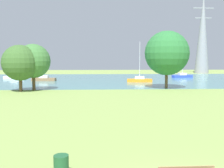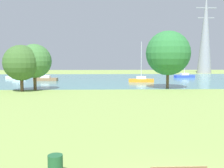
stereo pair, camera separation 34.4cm
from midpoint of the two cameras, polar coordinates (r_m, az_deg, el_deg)
The scene contains 11 objects.
ground_plane at distance 30.17m, azimuth 2.73°, elevation -2.93°, with size 160.00×160.00×0.00m, color #7F994C.
litter_bin at distance 10.42m, azimuth -11.25°, elevation -16.99°, with size 0.56×0.56×0.80m, color #1E512D.
water_surface at distance 57.97m, azimuth 0.35°, elevation 1.06°, with size 140.00×40.00×0.02m, color teal.
sailboat_orange at distance 50.76m, azimuth 6.54°, elevation 0.94°, with size 4.93×1.99×7.72m.
sailboat_brown at distance 54.96m, azimuth -14.05°, elevation 1.12°, with size 4.92×1.94×5.54m.
sailboat_blue at distance 64.97m, azimuth 15.61°, elevation 1.74°, with size 5.00×2.42×7.76m.
sailboat_white at distance 63.34m, azimuth -19.81°, elevation 1.50°, with size 4.98×2.26×5.13m.
tree_east_far at distance 37.46m, azimuth -18.90°, elevation 4.37°, with size 4.82×4.82×6.31m.
tree_east_near at distance 38.39m, azimuth -16.28°, elevation 4.80°, with size 4.78×4.78×6.52m.
tree_mid_shore at distance 39.80m, azimuth 12.34°, elevation 6.58°, with size 6.57×6.57×8.57m.
electricity_pylon at distance 87.61m, azimuth 19.74°, elevation 10.45°, with size 6.40×4.40×25.19m.
Camera 2 is at (-2.41, -7.76, 4.34)m, focal length 42.03 mm.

